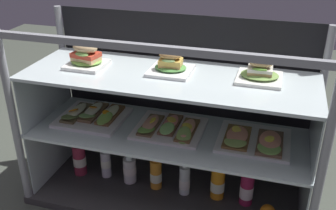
% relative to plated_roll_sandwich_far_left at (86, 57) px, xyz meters
% --- Properties ---
extents(ground_plane, '(6.00, 6.00, 0.02)m').
position_rel_plated_roll_sandwich_far_left_xyz_m(ground_plane, '(0.42, 0.00, -0.77)').
color(ground_plane, '#43493F').
rests_on(ground_plane, ground).
extents(case_base_deck, '(1.44, 0.54, 0.04)m').
position_rel_plated_roll_sandwich_far_left_xyz_m(case_base_deck, '(0.42, 0.00, -0.74)').
color(case_base_deck, '#393738').
rests_on(case_base_deck, ground).
extents(case_frame, '(1.44, 0.54, 0.94)m').
position_rel_plated_roll_sandwich_far_left_xyz_m(case_frame, '(0.42, 0.14, -0.25)').
color(case_frame, gray).
rests_on(case_frame, ground).
extents(riser_lower_tier, '(1.37, 0.46, 0.35)m').
position_rel_plated_roll_sandwich_far_left_xyz_m(riser_lower_tier, '(0.42, 0.00, -0.55)').
color(riser_lower_tier, silver).
rests_on(riser_lower_tier, case_base_deck).
extents(shelf_lower_glass, '(1.38, 0.48, 0.02)m').
position_rel_plated_roll_sandwich_far_left_xyz_m(shelf_lower_glass, '(0.42, 0.00, -0.36)').
color(shelf_lower_glass, silver).
rests_on(shelf_lower_glass, riser_lower_tier).
extents(riser_upper_tier, '(1.37, 0.46, 0.29)m').
position_rel_plated_roll_sandwich_far_left_xyz_m(riser_upper_tier, '(0.42, 0.00, -0.21)').
color(riser_upper_tier, silver).
rests_on(riser_upper_tier, shelf_lower_glass).
extents(shelf_upper_glass, '(1.38, 0.48, 0.02)m').
position_rel_plated_roll_sandwich_far_left_xyz_m(shelf_upper_glass, '(0.42, 0.00, -0.06)').
color(shelf_upper_glass, silver).
rests_on(shelf_upper_glass, riser_upper_tier).
extents(plated_roll_sandwich_far_left, '(0.18, 0.18, 0.12)m').
position_rel_plated_roll_sandwich_far_left_xyz_m(plated_roll_sandwich_far_left, '(0.00, 0.00, 0.00)').
color(plated_roll_sandwich_far_left, white).
rests_on(plated_roll_sandwich_far_left, shelf_upper_glass).
extents(plated_roll_sandwich_far_right, '(0.20, 0.20, 0.11)m').
position_rel_plated_roll_sandwich_far_left_xyz_m(plated_roll_sandwich_far_right, '(0.41, 0.04, -0.01)').
color(plated_roll_sandwich_far_right, white).
rests_on(plated_roll_sandwich_far_right, shelf_upper_glass).
extents(plated_roll_sandwich_mid_right, '(0.20, 0.20, 0.12)m').
position_rel_plated_roll_sandwich_far_left_xyz_m(plated_roll_sandwich_mid_right, '(0.83, 0.07, -0.01)').
color(plated_roll_sandwich_mid_right, white).
rests_on(plated_roll_sandwich_mid_right, shelf_upper_glass).
extents(open_sandwich_tray_right_of_center, '(0.34, 0.31, 0.06)m').
position_rel_plated_roll_sandwich_far_left_xyz_m(open_sandwich_tray_right_of_center, '(-0.01, 0.03, -0.33)').
color(open_sandwich_tray_right_of_center, white).
rests_on(open_sandwich_tray_right_of_center, shelf_lower_glass).
extents(open_sandwich_tray_near_left_corner, '(0.34, 0.31, 0.06)m').
position_rel_plated_roll_sandwich_far_left_xyz_m(open_sandwich_tray_near_left_corner, '(0.42, 0.02, -0.34)').
color(open_sandwich_tray_near_left_corner, white).
rests_on(open_sandwich_tray_near_left_corner, shelf_lower_glass).
extents(open_sandwich_tray_near_right_corner, '(0.34, 0.31, 0.06)m').
position_rel_plated_roll_sandwich_far_left_xyz_m(open_sandwich_tray_near_right_corner, '(0.84, 0.02, -0.34)').
color(open_sandwich_tray_near_right_corner, white).
rests_on(open_sandwich_tray_near_right_corner, shelf_lower_glass).
extents(juice_bottle_near_post, '(0.07, 0.07, 0.24)m').
position_rel_plated_roll_sandwich_far_left_xyz_m(juice_bottle_near_post, '(-0.11, 0.02, -0.62)').
color(juice_bottle_near_post, '#9E2A43').
rests_on(juice_bottle_near_post, case_base_deck).
extents(juice_bottle_front_left_end, '(0.06, 0.06, 0.21)m').
position_rel_plated_roll_sandwich_far_left_xyz_m(juice_bottle_front_left_end, '(0.04, 0.04, -0.63)').
color(juice_bottle_front_left_end, silver).
rests_on(juice_bottle_front_left_end, case_base_deck).
extents(juice_bottle_front_second, '(0.07, 0.07, 0.21)m').
position_rel_plated_roll_sandwich_far_left_xyz_m(juice_bottle_front_second, '(0.19, 0.03, -0.64)').
color(juice_bottle_front_second, silver).
rests_on(juice_bottle_front_second, case_base_deck).
extents(juice_bottle_back_center, '(0.06, 0.06, 0.23)m').
position_rel_plated_roll_sandwich_far_left_xyz_m(juice_bottle_back_center, '(0.34, 0.02, -0.63)').
color(juice_bottle_back_center, orange).
rests_on(juice_bottle_back_center, case_base_deck).
extents(juice_bottle_back_right, '(0.06, 0.06, 0.22)m').
position_rel_plated_roll_sandwich_far_left_xyz_m(juice_bottle_back_right, '(0.50, 0.02, -0.64)').
color(juice_bottle_back_right, silver).
rests_on(juice_bottle_back_right, case_base_deck).
extents(juice_bottle_back_left, '(0.07, 0.07, 0.24)m').
position_rel_plated_roll_sandwich_far_left_xyz_m(juice_bottle_back_left, '(0.68, 0.04, -0.62)').
color(juice_bottle_back_left, orange).
rests_on(juice_bottle_back_left, case_base_deck).
extents(juice_bottle_front_fourth, '(0.07, 0.07, 0.25)m').
position_rel_plated_roll_sandwich_far_left_xyz_m(juice_bottle_front_fourth, '(0.83, 0.03, -0.63)').
color(juice_bottle_front_fourth, '#A0214C').
rests_on(juice_bottle_front_fourth, case_base_deck).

